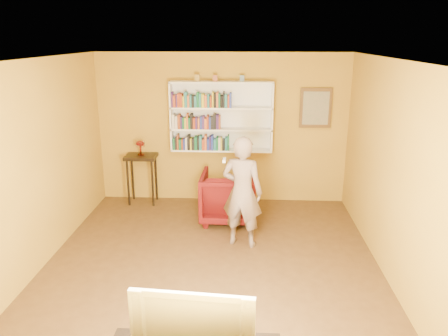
% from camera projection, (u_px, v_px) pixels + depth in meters
% --- Properties ---
extents(room_shell, '(5.30, 5.80, 2.88)m').
position_uv_depth(room_shell, '(211.00, 194.00, 5.59)').
color(room_shell, '#472F16').
rests_on(room_shell, ground).
extents(bookshelf, '(1.80, 0.29, 1.23)m').
position_uv_depth(bookshelf, '(222.00, 116.00, 7.73)').
color(bookshelf, white).
rests_on(bookshelf, room_shell).
extents(books_row_lower, '(1.00, 0.19, 0.27)m').
position_uv_depth(books_row_lower, '(202.00, 143.00, 7.78)').
color(books_row_lower, '#166439').
rests_on(books_row_lower, bookshelf).
extents(books_row_middle, '(0.85, 0.19, 0.27)m').
position_uv_depth(books_row_middle, '(197.00, 122.00, 7.67)').
color(books_row_middle, beige).
rests_on(books_row_middle, bookshelf).
extents(books_row_upper, '(1.04, 0.19, 0.27)m').
position_uv_depth(books_row_upper, '(202.00, 100.00, 7.56)').
color(books_row_upper, '#3E2062').
rests_on(books_row_upper, bookshelf).
extents(ornament_left, '(0.08, 0.08, 0.11)m').
position_uv_depth(ornament_left, '(197.00, 78.00, 7.49)').
color(ornament_left, olive).
rests_on(ornament_left, bookshelf).
extents(ornament_centre, '(0.08, 0.08, 0.10)m').
position_uv_depth(ornament_centre, '(215.00, 78.00, 7.48)').
color(ornament_centre, '#974E32').
rests_on(ornament_centre, bookshelf).
extents(ornament_right, '(0.08, 0.08, 0.10)m').
position_uv_depth(ornament_right, '(242.00, 78.00, 7.46)').
color(ornament_right, slate).
rests_on(ornament_right, bookshelf).
extents(framed_painting, '(0.55, 0.05, 0.70)m').
position_uv_depth(framed_painting, '(316.00, 108.00, 7.65)').
color(framed_painting, '#503617').
rests_on(framed_painting, room_shell).
extents(console_table, '(0.55, 0.42, 0.91)m').
position_uv_depth(console_table, '(141.00, 163.00, 7.89)').
color(console_table, black).
rests_on(console_table, ground).
extents(ruby_lustre, '(0.17, 0.17, 0.27)m').
position_uv_depth(ruby_lustre, '(140.00, 145.00, 7.79)').
color(ruby_lustre, maroon).
rests_on(ruby_lustre, console_table).
extents(armchair, '(0.92, 0.94, 0.84)m').
position_uv_depth(armchair, '(229.00, 196.00, 7.22)').
color(armchair, '#410408').
rests_on(armchair, ground).
extents(person, '(0.68, 0.54, 1.64)m').
position_uv_depth(person, '(242.00, 192.00, 6.25)').
color(person, '#756156').
rests_on(person, ground).
extents(game_remote, '(0.04, 0.15, 0.04)m').
position_uv_depth(game_remote, '(224.00, 160.00, 5.88)').
color(game_remote, white).
rests_on(game_remote, person).
extents(television, '(1.00, 0.21, 0.57)m').
position_uv_depth(television, '(194.00, 318.00, 3.50)').
color(television, black).
rests_on(television, tv_cabinet).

